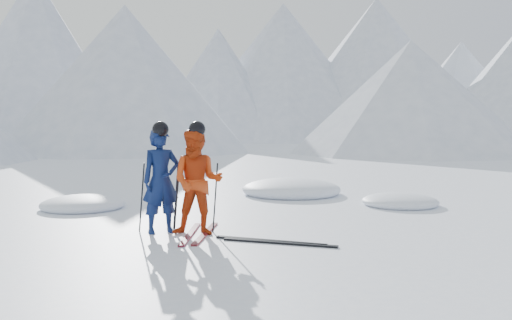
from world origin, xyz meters
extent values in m
plane|color=white|center=(0.00, 0.00, 0.00)|extent=(160.00, 160.00, 0.00)
cone|color=#B2BCD1|center=(-11.51, 40.48, 7.17)|extent=(23.96, 23.96, 14.35)
cone|color=#B2BCD1|center=(-5.08, 51.27, 5.96)|extent=(17.69, 17.69, 11.93)
cone|color=#B2BCD1|center=(4.51, 43.52, 5.42)|extent=(19.63, 19.63, 10.85)
cone|color=#B2BCD1|center=(11.74, 46.25, 7.07)|extent=(23.31, 23.31, 14.15)
cone|color=#B2BCD1|center=(21.49, 44.84, 7.44)|extent=(28.94, 28.94, 14.88)
cone|color=silver|center=(31.93, 45.34, 5.38)|extent=(24.45, 24.45, 10.76)
cone|color=#B2BCD1|center=(12.00, 20.00, 3.25)|extent=(14.00, 14.00, 6.50)
cone|color=#B2BCD1|center=(-4.00, 26.00, 4.50)|extent=(16.00, 16.00, 9.00)
imported|color=#0C1A48|center=(-3.19, -0.01, 0.83)|extent=(0.69, 0.54, 1.66)
imported|color=#C0390F|center=(-2.64, -0.30, 0.83)|extent=(0.95, 0.83, 1.66)
cylinder|color=black|center=(-3.49, 0.14, 0.55)|extent=(0.11, 0.08, 1.10)
cylinder|color=black|center=(-2.94, 0.24, 0.55)|extent=(0.11, 0.07, 1.10)
cylinder|color=black|center=(-2.94, -0.05, 0.55)|extent=(0.11, 0.09, 1.11)
cylinder|color=black|center=(-2.34, -0.15, 0.55)|extent=(0.11, 0.08, 1.11)
cube|color=black|center=(-2.76, -0.30, 0.01)|extent=(0.52, 1.67, 0.03)
cube|color=black|center=(-2.52, -0.30, 0.01)|extent=(0.63, 1.64, 0.03)
cube|color=black|center=(-1.67, -1.05, 0.01)|extent=(1.48, 1.00, 0.03)
cube|color=black|center=(-1.57, -1.20, 0.01)|extent=(1.50, 0.95, 0.03)
ellipsoid|color=white|center=(-4.63, 2.84, 0.00)|extent=(1.70, 1.70, 0.37)
ellipsoid|color=white|center=(1.89, 1.78, 0.00)|extent=(1.60, 1.60, 0.35)
ellipsoid|color=white|center=(0.16, 4.02, 0.00)|extent=(2.42, 2.42, 0.53)
camera|label=1|loc=(-3.61, -8.64, 1.74)|focal=38.00mm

